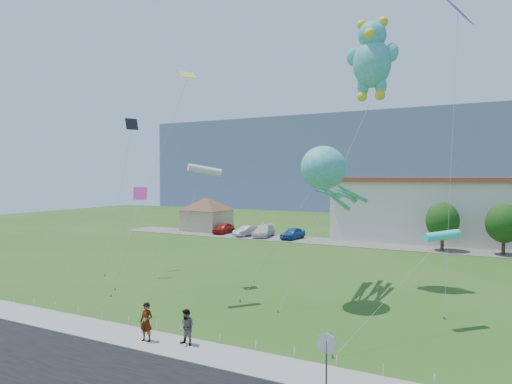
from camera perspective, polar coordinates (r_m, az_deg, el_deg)
ground at (r=26.59m, az=-8.67°, el=-16.33°), size 160.00×160.00×0.00m
sidewalk at (r=24.53m, az=-12.66°, el=-17.83°), size 80.00×2.50×0.10m
parking_strip at (r=57.93m, az=12.36°, el=-6.30°), size 70.00×6.00×0.06m
hill_ridge at (r=141.20m, az=21.48°, el=3.55°), size 160.00×50.00×25.00m
pavilion at (r=70.35m, az=-6.18°, el=-2.35°), size 9.20×9.20×5.00m
stop_sign at (r=18.22m, az=8.79°, el=-18.86°), size 0.80×0.07×2.50m
rope_fence at (r=25.53m, az=-10.47°, el=-16.54°), size 26.05×0.05×0.50m
tree_near at (r=54.80m, az=22.27°, el=-3.35°), size 3.60×3.60×5.47m
tree_mid at (r=54.58m, az=28.57°, el=-3.46°), size 3.60×3.60×5.47m
pedestrian_left at (r=24.27m, az=-13.54°, el=-15.51°), size 0.75×0.53×1.94m
pedestrian_right at (r=23.40m, az=-8.66°, el=-16.39°), size 0.92×0.75×1.75m
parked_car_red at (r=66.36m, az=-4.08°, el=-4.53°), size 2.02×4.50×1.50m
parked_car_silver at (r=63.26m, az=-1.24°, el=-4.90°), size 2.44×4.42×1.38m
parked_car_white at (r=62.64m, az=0.95°, el=-4.88°), size 3.18×5.72×1.57m
parked_car_blue at (r=60.44m, az=4.61°, el=-5.17°), size 2.34×4.59×1.50m
octopus_kite at (r=30.79m, az=9.12°, el=1.68°), size 6.51×8.53×10.30m
teddy_bear_kite at (r=36.66m, az=14.30°, el=16.00°), size 5.34×10.78×20.17m
small_kite_pink at (r=38.47m, az=-14.53°, el=-1.14°), size 2.09×5.02×7.35m
small_kite_white at (r=29.95m, az=-6.49°, el=2.61°), size 1.56×5.72×9.18m
small_kite_yellow at (r=35.43m, az=-9.72°, el=10.97°), size 3.29×6.23×16.50m
small_kite_cyan at (r=27.20m, az=22.13°, el=-5.17°), size 4.23×8.22×5.50m
small_kite_black at (r=42.22m, az=-15.62°, el=6.16°), size 1.29×4.26×13.44m
small_kite_purple at (r=37.66m, az=23.90°, el=19.44°), size 1.80×8.38×20.99m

